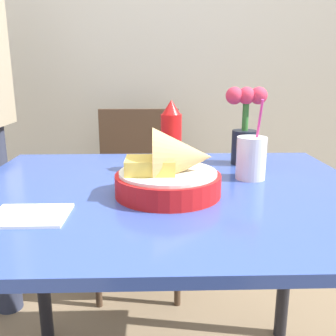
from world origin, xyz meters
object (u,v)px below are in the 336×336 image
(drink_cup, at_px, (251,159))
(flower_vase, at_px, (245,126))
(food_basket, at_px, (173,172))
(chair_far_window, at_px, (139,182))
(ketchup_bottle, at_px, (171,137))

(drink_cup, distance_m, flower_vase, 0.19)
(food_basket, bearing_deg, chair_far_window, 98.12)
(chair_far_window, bearing_deg, food_basket, -81.88)
(flower_vase, bearing_deg, food_basket, -128.22)
(chair_far_window, xyz_separation_m, flower_vase, (0.38, -0.60, 0.37))
(chair_far_window, distance_m, flower_vase, 0.80)
(chair_far_window, xyz_separation_m, drink_cup, (0.36, -0.78, 0.30))
(chair_far_window, height_order, food_basket, food_basket)
(chair_far_window, distance_m, ketchup_bottle, 0.78)
(chair_far_window, xyz_separation_m, ketchup_bottle, (0.13, -0.69, 0.35))
(chair_far_window, height_order, ketchup_bottle, ketchup_bottle)
(flower_vase, bearing_deg, chair_far_window, 122.18)
(food_basket, xyz_separation_m, drink_cup, (0.23, 0.14, -0.00))
(chair_far_window, relative_size, food_basket, 3.31)
(chair_far_window, bearing_deg, ketchup_bottle, -78.92)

